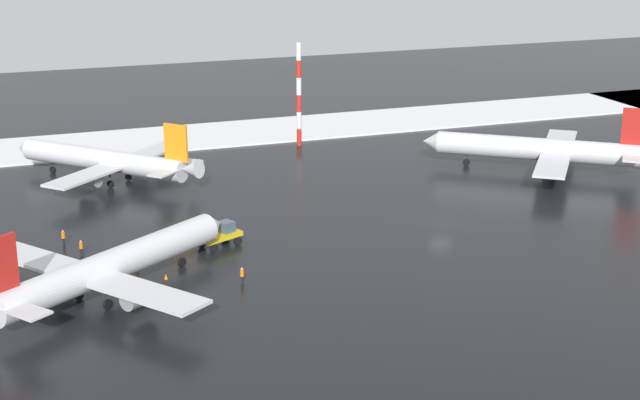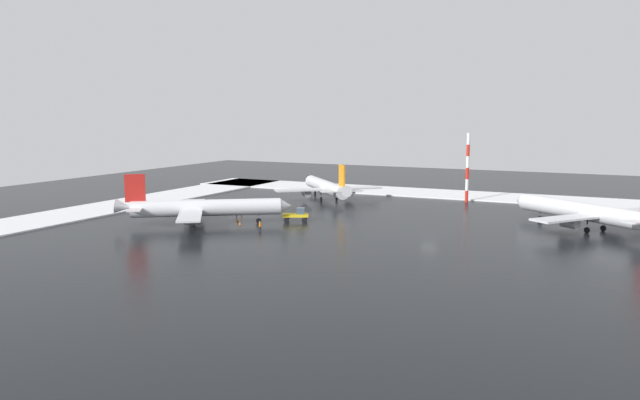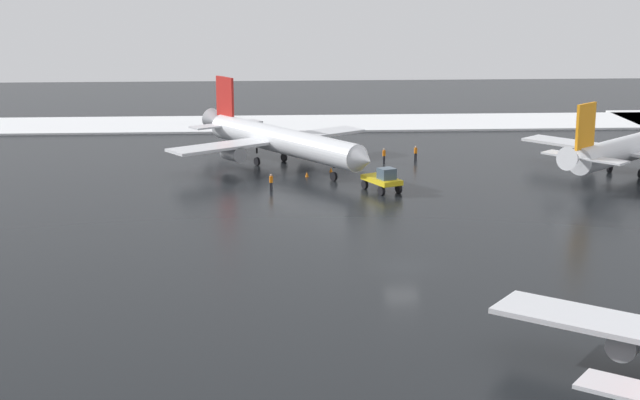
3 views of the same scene
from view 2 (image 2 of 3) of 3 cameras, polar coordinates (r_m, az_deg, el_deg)
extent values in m
plane|color=black|center=(101.36, 9.97, -3.13)|extent=(240.00, 240.00, 0.00)
cube|color=white|center=(149.51, 15.20, 0.31)|extent=(152.00, 16.00, 0.27)
cube|color=white|center=(135.41, -18.45, -0.59)|extent=(14.00, 116.00, 0.27)
cylinder|color=silver|center=(109.83, -10.31, -0.71)|extent=(22.68, 16.90, 2.90)
cone|color=silver|center=(110.33, -3.13, -0.55)|extent=(3.25, 3.43, 2.75)
cone|color=silver|center=(111.01, -17.54, -0.59)|extent=(3.90, 3.75, 2.82)
cube|color=silver|center=(116.87, -11.48, -0.35)|extent=(9.37, 11.24, 0.31)
cylinder|color=gray|center=(115.29, -11.29, -0.88)|extent=(3.35, 3.05, 1.70)
cube|color=silver|center=(103.08, -11.82, -1.46)|extent=(9.37, 11.24, 0.31)
cylinder|color=gray|center=(104.87, -11.53, -1.76)|extent=(3.35, 3.05, 1.70)
cube|color=red|center=(110.31, -16.56, 1.05)|extent=(2.98, 2.19, 4.77)
cube|color=silver|center=(113.23, -16.24, -0.47)|extent=(4.14, 4.62, 0.20)
cube|color=silver|center=(108.21, -16.58, -0.86)|extent=(4.14, 4.62, 0.20)
cylinder|color=black|center=(110.16, -5.64, -1.27)|extent=(0.20, 0.20, 0.60)
cylinder|color=black|center=(110.36, -5.63, -1.90)|extent=(0.94, 0.78, 0.94)
cylinder|color=black|center=(111.97, -11.58, -1.24)|extent=(0.20, 0.20, 0.60)
cylinder|color=black|center=(112.17, -11.56, -1.86)|extent=(0.94, 0.78, 0.94)
cylinder|color=black|center=(108.28, -11.67, -1.55)|extent=(0.20, 0.20, 0.60)
cylinder|color=black|center=(108.49, -11.65, -2.20)|extent=(0.94, 0.78, 0.94)
cylinder|color=silver|center=(112.53, 22.90, -0.97)|extent=(22.54, 18.28, 2.96)
cone|color=silver|center=(122.02, 17.86, -0.08)|extent=(3.37, 3.51, 2.82)
cube|color=silver|center=(105.54, 21.45, -1.59)|extent=(9.95, 11.32, 0.31)
cylinder|color=gray|center=(107.25, 21.88, -1.94)|extent=(3.41, 3.19, 1.74)
cube|color=silver|center=(116.50, 26.15, -1.00)|extent=(9.95, 11.32, 0.31)
cylinder|color=gray|center=(115.52, 25.43, -1.47)|extent=(3.41, 3.19, 1.74)
cube|color=silver|center=(103.12, 27.05, -1.78)|extent=(4.35, 4.70, 0.21)
cylinder|color=black|center=(118.76, 19.52, -1.00)|extent=(0.21, 0.21, 0.61)
cylinder|color=black|center=(118.96, 19.49, -1.60)|extent=(0.95, 0.83, 0.96)
cylinder|color=black|center=(109.62, 23.25, -1.90)|extent=(0.21, 0.21, 0.61)
cylinder|color=black|center=(109.83, 23.22, -2.55)|extent=(0.95, 0.83, 0.96)
cylinder|color=black|center=(112.56, 24.51, -1.73)|extent=(0.21, 0.21, 0.61)
cylinder|color=black|center=(112.76, 24.47, -2.36)|extent=(0.95, 0.83, 0.96)
cylinder|color=silver|center=(140.35, 0.52, 1.23)|extent=(18.56, 20.06, 2.78)
cone|color=silver|center=(153.00, -0.94, 1.79)|extent=(3.28, 3.23, 2.64)
cone|color=silver|center=(127.61, 2.28, 0.78)|extent=(3.72, 3.76, 2.71)
cube|color=silver|center=(136.22, -1.88, 0.92)|extent=(10.30, 9.82, 0.29)
cylinder|color=gray|center=(137.13, -1.26, 0.62)|extent=(3.08, 3.16, 1.64)
cube|color=silver|center=(140.18, 3.44, 1.11)|extent=(10.30, 9.82, 0.29)
cylinder|color=gray|center=(140.12, 2.75, 0.77)|extent=(3.08, 3.16, 1.64)
cube|color=orange|center=(129.12, 2.01, 2.21)|extent=(2.42, 2.62, 4.58)
cube|color=silver|center=(128.88, 0.94, 0.78)|extent=(4.34, 4.22, 0.20)
cube|color=silver|center=(130.42, 3.00, 0.85)|extent=(4.34, 4.22, 0.20)
cylinder|color=black|center=(148.68, -0.45, 1.13)|extent=(0.20, 0.20, 0.57)
cylinder|color=black|center=(148.83, -0.45, 0.68)|extent=(0.82, 0.86, 0.90)
cylinder|color=black|center=(137.65, 0.10, 0.59)|extent=(0.20, 0.20, 0.57)
cylinder|color=black|center=(137.81, 0.10, 0.10)|extent=(0.82, 0.86, 0.90)
cylinder|color=black|center=(138.71, 1.52, 0.64)|extent=(0.20, 0.20, 0.57)
cylinder|color=black|center=(138.87, 1.52, 0.15)|extent=(0.82, 0.86, 0.90)
cube|color=gold|center=(111.61, -2.25, -1.40)|extent=(5.10, 3.94, 0.50)
cube|color=#3F5160|center=(111.44, -1.78, -1.00)|extent=(1.90, 1.95, 1.10)
cylinder|color=black|center=(112.63, -1.41, -1.67)|extent=(0.95, 0.67, 0.90)
cylinder|color=black|center=(110.68, -1.44, -1.84)|extent=(0.95, 0.67, 0.90)
cylinder|color=black|center=(112.79, -3.04, -1.67)|extent=(0.95, 0.67, 0.90)
cylinder|color=black|center=(110.85, -3.11, -1.84)|extent=(0.95, 0.67, 0.90)
cylinder|color=black|center=(120.29, -7.64, -1.14)|extent=(0.16, 0.16, 0.85)
cylinder|color=black|center=(120.46, -7.68, -1.12)|extent=(0.16, 0.16, 0.85)
cylinder|color=orange|center=(120.26, -7.67, -0.78)|extent=(0.36, 0.36, 0.62)
sphere|color=tan|center=(120.20, -7.67, -0.58)|extent=(0.24, 0.24, 0.24)
cylinder|color=black|center=(124.29, -7.16, -0.84)|extent=(0.16, 0.16, 0.85)
cylinder|color=black|center=(124.25, -7.25, -0.84)|extent=(0.16, 0.16, 0.85)
cylinder|color=orange|center=(124.16, -7.21, -0.50)|extent=(0.36, 0.36, 0.62)
sphere|color=tan|center=(124.10, -7.22, -0.31)|extent=(0.24, 0.24, 0.24)
cylinder|color=black|center=(102.66, -5.45, -2.66)|extent=(0.16, 0.16, 0.85)
cylinder|color=black|center=(102.63, -5.56, -2.67)|extent=(0.16, 0.16, 0.85)
cylinder|color=orange|center=(102.51, -5.51, -2.26)|extent=(0.36, 0.36, 0.62)
sphere|color=tan|center=(102.44, -5.51, -2.02)|extent=(0.24, 0.24, 0.24)
cylinder|color=red|center=(139.93, 13.25, 0.33)|extent=(0.70, 0.70, 2.51)
cylinder|color=white|center=(139.63, 13.29, 1.35)|extent=(0.70, 0.70, 2.51)
cylinder|color=red|center=(139.38, 13.32, 2.38)|extent=(0.70, 0.70, 2.51)
cylinder|color=white|center=(139.17, 13.35, 3.40)|extent=(0.70, 0.70, 2.51)
cylinder|color=red|center=(139.00, 13.38, 4.43)|extent=(0.70, 0.70, 2.51)
cylinder|color=white|center=(138.88, 13.42, 5.46)|extent=(0.70, 0.70, 2.51)
cone|color=orange|center=(109.26, -7.33, -2.13)|extent=(0.36, 0.36, 0.55)
cone|color=orange|center=(112.71, -7.52, -1.82)|extent=(0.36, 0.36, 0.55)
camera|label=1|loc=(76.81, -63.15, 15.22)|focal=55.00mm
camera|label=3|loc=(96.00, 53.00, 6.59)|focal=55.00mm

